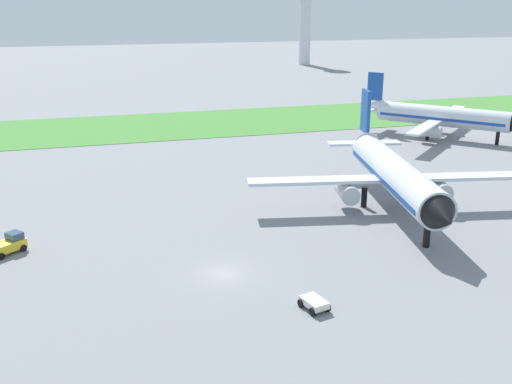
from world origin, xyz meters
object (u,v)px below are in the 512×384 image
object	(u,v)px
control_tower	(305,16)
airplane_midfield_jet	(394,174)
baggage_cart_near_gate	(314,303)
pushback_tug_by_runway	(8,244)
airplane_parked_jet_far	(439,116)

from	to	relation	value
control_tower	airplane_midfield_jet	bearing A→B (deg)	-106.85
airplane_midfield_jet	baggage_cart_near_gate	size ratio (longest dim) A/B	12.86
baggage_cart_near_gate	pushback_tug_by_runway	world-z (taller)	pushback_tug_by_runway
airplane_parked_jet_far	pushback_tug_by_runway	distance (m)	78.92
pushback_tug_by_runway	control_tower	bearing A→B (deg)	21.12
baggage_cart_near_gate	control_tower	size ratio (longest dim) A/B	0.09
airplane_parked_jet_far	control_tower	bearing A→B (deg)	127.98
airplane_parked_jet_far	baggage_cart_near_gate	size ratio (longest dim) A/B	9.39
airplane_parked_jet_far	baggage_cart_near_gate	xyz separation A→B (m)	(-45.44, -53.90, -3.46)
control_tower	baggage_cart_near_gate	bearing A→B (deg)	-110.24
airplane_parked_jet_far	pushback_tug_by_runway	world-z (taller)	airplane_parked_jet_far
airplane_midfield_jet	pushback_tug_by_runway	distance (m)	43.89
airplane_parked_jet_far	control_tower	xyz separation A→B (m)	(21.67, 128.10, 14.11)
baggage_cart_near_gate	control_tower	world-z (taller)	control_tower
baggage_cart_near_gate	airplane_midfield_jet	bearing A→B (deg)	-55.71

